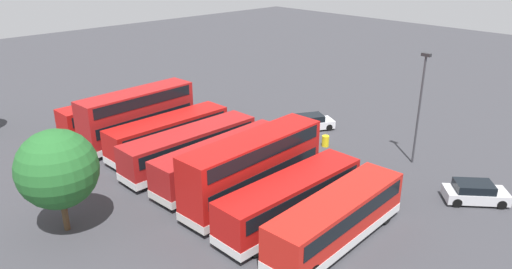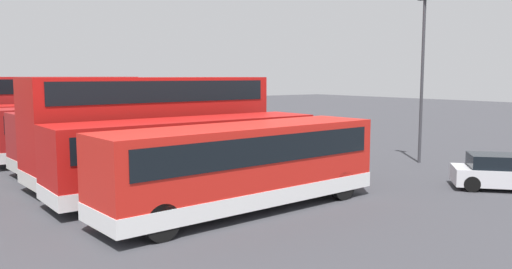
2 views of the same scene
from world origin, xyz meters
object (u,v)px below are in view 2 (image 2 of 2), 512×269
Objects in this scene: bus_double_decker_third at (155,125)px; bus_single_deck_fourth at (131,135)px; car_hatchback_silver at (291,133)px; bus_single_deck_second at (190,153)px; car_small_green at (504,172)px; lamp_post_tall at (422,67)px; waste_bin_yellow at (300,144)px; bus_single_deck_near_end at (244,164)px; bus_single_deck_sixth at (88,124)px; bus_double_decker_seventh at (60,108)px; bus_single_deck_far_end at (49,117)px; bus_single_deck_fifth at (102,129)px.

bus_double_decker_third reaches higher than bus_single_deck_fourth.
bus_single_deck_second is at bearing 125.94° from car_hatchback_silver.
lamp_post_tall is at bearing -24.16° from car_small_green.
waste_bin_yellow is at bearing 19.58° from lamp_post_tall.
bus_single_deck_near_end is at bearing 101.08° from lamp_post_tall.
car_small_green is at bearing -122.54° from bus_single_deck_second.
bus_single_deck_fourth is at bearing -4.84° from bus_single_deck_second.
waste_bin_yellow is (-8.23, -10.31, -1.15)m from bus_single_deck_sixth.
bus_double_decker_seventh is 23.21m from lamp_post_tall.
lamp_post_tall is (-4.32, -13.27, 2.62)m from bus_double_decker_third.
bus_single_deck_near_end reaches higher than waste_bin_yellow.
car_hatchback_silver is at bearing -110.83° from bus_single_deck_sixth.
bus_single_deck_fourth is at bearing 179.18° from bus_single_deck_sixth.
bus_single_deck_sixth is at bearing -170.75° from bus_double_decker_seventh.
bus_single_deck_far_end is at bearing 20.06° from car_small_green.
bus_single_deck_far_end is (25.14, -0.03, 0.00)m from bus_single_deck_near_end.
waste_bin_yellow is at bearing -113.96° from bus_single_deck_fifth.
bus_double_decker_third is 3.85m from bus_single_deck_fourth.
car_small_green is at bearing -149.58° from bus_single_deck_fifth.
bus_double_decker_third is 14.43m from car_hatchback_silver.
lamp_post_tall reaches higher than bus_single_deck_fifth.
bus_single_deck_fourth reaches higher than car_hatchback_silver.
car_hatchback_silver is at bearing -79.75° from bus_single_deck_fourth.
bus_single_deck_fourth is at bearing -6.46° from bus_double_decker_third.
car_small_green is (-24.89, -10.62, -1.75)m from bus_double_decker_seventh.
bus_double_decker_seventh reaches higher than bus_single_deck_fourth.
bus_single_deck_second and bus_single_deck_sixth have the same top height.
bus_single_deck_fourth is 17.41m from car_small_green.
bus_single_deck_sixth is at bearing -2.79° from bus_double_decker_third.
bus_single_deck_fourth is 1.09× the size of bus_double_decker_seventh.
car_hatchback_silver is at bearing -8.56° from car_small_green.
lamp_post_tall reaches higher than bus_single_deck_second.
bus_single_deck_second reaches higher than waste_bin_yellow.
bus_single_deck_near_end reaches higher than car_small_green.
bus_single_deck_second is 2.59× the size of car_small_green.
bus_single_deck_fourth is (3.73, -0.42, -0.83)m from bus_double_decker_third.
bus_double_decker_third is 1.06× the size of bus_double_decker_seventh.
bus_double_decker_third is 11.29m from waste_bin_yellow.
car_small_green is at bearing -144.43° from bus_single_deck_fourth.
lamp_post_tall is at bearing -122.10° from bus_single_deck_fourth.
bus_double_decker_seventh is 11.06× the size of waste_bin_yellow.
bus_double_decker_third reaches higher than car_hatchback_silver.
bus_single_deck_near_end and bus_single_deck_far_end have the same top height.
waste_bin_yellow is (6.09, -11.03, -1.15)m from bus_single_deck_second.
bus_single_deck_sixth is (3.49, -0.36, -0.00)m from bus_single_deck_fifth.
bus_single_deck_near_end is at bearing -179.65° from bus_double_decker_seventh.
bus_single_deck_second reaches higher than car_small_green.
bus_double_decker_third is 14.49m from bus_double_decker_seventh.
bus_double_decker_third is at bearing 179.77° from bus_single_deck_far_end.
bus_single_deck_fifth and bus_single_deck_sixth have the same top height.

